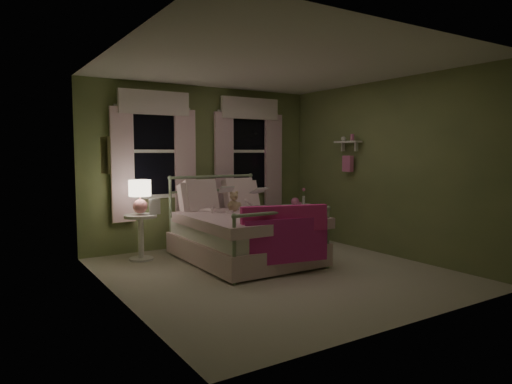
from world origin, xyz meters
TOP-DOWN VIEW (x-y plane):
  - room_shell at (0.00, 0.00)m, footprint 4.20×4.20m
  - bed at (-0.01, 0.80)m, footprint 1.58×2.04m
  - pink_throw at (-0.01, -0.23)m, footprint 1.09×0.40m
  - child_left at (-0.29, 1.22)m, footprint 0.35×0.29m
  - child_right at (0.27, 1.22)m, footprint 0.34×0.28m
  - book_left at (-0.29, 0.97)m, footprint 0.23×0.17m
  - book_right at (0.27, 0.97)m, footprint 0.21×0.13m
  - teddy_bear at (-0.01, 1.06)m, footprint 0.22×0.18m
  - nightstand_left at (-1.24, 1.58)m, footprint 0.46×0.46m
  - table_lamp at (-1.24, 1.58)m, footprint 0.31×0.31m
  - book_nightstand at (-1.14, 1.50)m, footprint 0.19×0.25m
  - nightstand_right at (1.42, 1.33)m, footprint 0.50×0.40m
  - pink_toy at (1.32, 1.32)m, footprint 0.14×0.18m
  - bud_vase at (1.54, 1.38)m, footprint 0.06×0.06m
  - window_left at (-0.85, 2.03)m, footprint 1.34×0.13m
  - window_right at (0.85, 2.03)m, footprint 1.34×0.13m
  - wall_shelf at (1.90, 0.70)m, footprint 0.15×0.50m
  - framed_picture at (-1.95, 0.60)m, footprint 0.03×0.32m

SIDE VIEW (x-z plane):
  - bed at x=-0.01m, z-range -0.21..0.98m
  - nightstand_left at x=-1.24m, z-range 0.09..0.74m
  - nightstand_right at x=1.42m, z-range 0.23..0.87m
  - pink_throw at x=-0.01m, z-range 0.26..0.96m
  - book_nightstand at x=-1.14m, z-range 0.65..0.67m
  - pink_toy at x=1.32m, z-range 0.64..0.78m
  - bud_vase at x=1.54m, z-range 0.65..0.93m
  - teddy_bear at x=-0.01m, z-range 0.64..0.94m
  - child_right at x=0.27m, z-range 0.57..1.22m
  - book_right at x=0.27m, z-range 0.79..1.05m
  - table_lamp at x=-1.24m, z-range 0.72..1.19m
  - book_left at x=-0.29m, z-range 0.83..1.09m
  - child_left at x=-0.29m, z-range 0.57..1.38m
  - room_shell at x=0.00m, z-range -0.80..3.40m
  - framed_picture at x=-1.95m, z-range 1.29..1.71m
  - wall_shelf at x=1.90m, z-range 1.22..1.82m
  - window_left at x=-0.85m, z-range 0.64..2.60m
  - window_right at x=0.85m, z-range 0.64..2.60m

